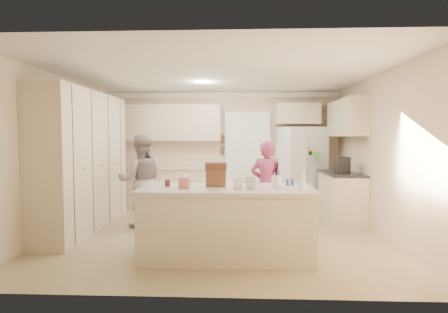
{
  "coord_description": "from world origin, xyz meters",
  "views": [
    {
      "loc": [
        0.35,
        -5.65,
        1.59
      ],
      "look_at": [
        0.1,
        0.35,
        1.25
      ],
      "focal_mm": 28.0,
      "sensor_mm": 36.0,
      "label": 1
    }
  ],
  "objects_px": {
    "utensil_crock": "(276,181)",
    "island_base": "(227,224)",
    "teen_girl": "(267,185)",
    "coffee_maker": "(342,165)",
    "tissue_box": "(184,183)",
    "refrigerator": "(302,168)",
    "dollhouse_body": "(216,178)",
    "teen_boy": "(141,181)"
  },
  "relations": [
    {
      "from": "utensil_crock",
      "to": "island_base",
      "type": "bearing_deg",
      "value": -175.6
    },
    {
      "from": "island_base",
      "to": "utensil_crock",
      "type": "bearing_deg",
      "value": 4.4
    },
    {
      "from": "island_base",
      "to": "teen_girl",
      "type": "bearing_deg",
      "value": 65.43
    },
    {
      "from": "coffee_maker",
      "to": "tissue_box",
      "type": "xyz_separation_m",
      "value": [
        -2.6,
        -2.0,
        -0.07
      ]
    },
    {
      "from": "refrigerator",
      "to": "utensil_crock",
      "type": "bearing_deg",
      "value": -123.86
    },
    {
      "from": "tissue_box",
      "to": "teen_girl",
      "type": "xyz_separation_m",
      "value": [
        1.18,
        1.48,
        -0.23
      ]
    },
    {
      "from": "teen_girl",
      "to": "dollhouse_body",
      "type": "bearing_deg",
      "value": 73.0
    },
    {
      "from": "utensil_crock",
      "to": "dollhouse_body",
      "type": "height_order",
      "value": "dollhouse_body"
    },
    {
      "from": "teen_boy",
      "to": "utensil_crock",
      "type": "bearing_deg",
      "value": 129.29
    },
    {
      "from": "coffee_maker",
      "to": "teen_girl",
      "type": "relative_size",
      "value": 0.2
    },
    {
      "from": "coffee_maker",
      "to": "tissue_box",
      "type": "height_order",
      "value": "coffee_maker"
    },
    {
      "from": "island_base",
      "to": "teen_girl",
      "type": "distance_m",
      "value": 1.55
    },
    {
      "from": "tissue_box",
      "to": "dollhouse_body",
      "type": "height_order",
      "value": "dollhouse_body"
    },
    {
      "from": "teen_boy",
      "to": "island_base",
      "type": "bearing_deg",
      "value": 118.75
    },
    {
      "from": "refrigerator",
      "to": "dollhouse_body",
      "type": "relative_size",
      "value": 6.92
    },
    {
      "from": "refrigerator",
      "to": "tissue_box",
      "type": "height_order",
      "value": "refrigerator"
    },
    {
      "from": "utensil_crock",
      "to": "teen_girl",
      "type": "relative_size",
      "value": 0.1
    },
    {
      "from": "island_base",
      "to": "refrigerator",
      "type": "bearing_deg",
      "value": 63.85
    },
    {
      "from": "utensil_crock",
      "to": "dollhouse_body",
      "type": "relative_size",
      "value": 0.58
    },
    {
      "from": "dollhouse_body",
      "to": "utensil_crock",
      "type": "bearing_deg",
      "value": -3.58
    },
    {
      "from": "island_base",
      "to": "tissue_box",
      "type": "bearing_deg",
      "value": -169.7
    },
    {
      "from": "refrigerator",
      "to": "teen_girl",
      "type": "relative_size",
      "value": 1.18
    },
    {
      "from": "teen_boy",
      "to": "teen_girl",
      "type": "distance_m",
      "value": 2.2
    },
    {
      "from": "refrigerator",
      "to": "island_base",
      "type": "height_order",
      "value": "refrigerator"
    },
    {
      "from": "refrigerator",
      "to": "tissue_box",
      "type": "xyz_separation_m",
      "value": [
        -2.08,
        -3.22,
        0.1
      ]
    },
    {
      "from": "refrigerator",
      "to": "tissue_box",
      "type": "relative_size",
      "value": 12.86
    },
    {
      "from": "island_base",
      "to": "utensil_crock",
      "type": "height_order",
      "value": "utensil_crock"
    },
    {
      "from": "refrigerator",
      "to": "coffee_maker",
      "type": "distance_m",
      "value": 1.34
    },
    {
      "from": "tissue_box",
      "to": "teen_boy",
      "type": "height_order",
      "value": "teen_boy"
    },
    {
      "from": "refrigerator",
      "to": "teen_boy",
      "type": "xyz_separation_m",
      "value": [
        -3.1,
        -1.62,
        -0.08
      ]
    },
    {
      "from": "dollhouse_body",
      "to": "teen_girl",
      "type": "height_order",
      "value": "teen_girl"
    },
    {
      "from": "refrigerator",
      "to": "teen_boy",
      "type": "height_order",
      "value": "refrigerator"
    },
    {
      "from": "teen_boy",
      "to": "coffee_maker",
      "type": "bearing_deg",
      "value": 168.76
    },
    {
      "from": "refrigerator",
      "to": "dollhouse_body",
      "type": "bearing_deg",
      "value": -136.94
    },
    {
      "from": "island_base",
      "to": "dollhouse_body",
      "type": "bearing_deg",
      "value": 146.31
    },
    {
      "from": "island_base",
      "to": "tissue_box",
      "type": "xyz_separation_m",
      "value": [
        -0.55,
        -0.1,
        0.56
      ]
    },
    {
      "from": "coffee_maker",
      "to": "teen_girl",
      "type": "height_order",
      "value": "teen_girl"
    },
    {
      "from": "dollhouse_body",
      "to": "teen_girl",
      "type": "bearing_deg",
      "value": 58.61
    },
    {
      "from": "island_base",
      "to": "dollhouse_body",
      "type": "xyz_separation_m",
      "value": [
        -0.15,
        0.1,
        0.6
      ]
    },
    {
      "from": "island_base",
      "to": "utensil_crock",
      "type": "relative_size",
      "value": 14.67
    },
    {
      "from": "island_base",
      "to": "teen_girl",
      "type": "height_order",
      "value": "teen_girl"
    },
    {
      "from": "refrigerator",
      "to": "coffee_maker",
      "type": "xyz_separation_m",
      "value": [
        0.52,
        -1.22,
        0.17
      ]
    }
  ]
}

